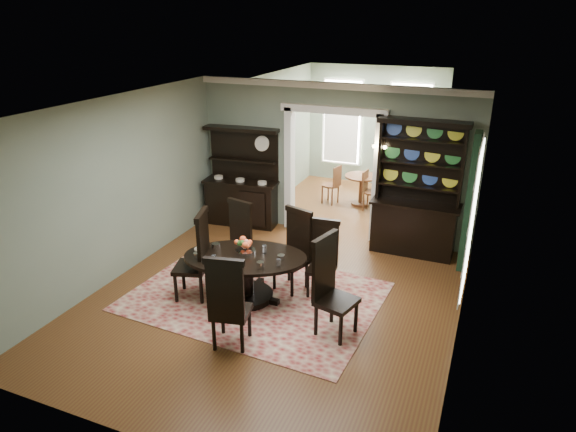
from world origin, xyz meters
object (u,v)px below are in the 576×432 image
at_px(dining_table, 246,269).
at_px(sideboard, 242,191).
at_px(welsh_dresser, 416,206).
at_px(parlor_table, 361,186).

distance_m(dining_table, sideboard, 3.14).
bearing_deg(dining_table, sideboard, 101.19).
bearing_deg(sideboard, welsh_dresser, -6.28).
distance_m(dining_table, welsh_dresser, 3.47).
bearing_deg(parlor_table, sideboard, -134.82).
bearing_deg(parlor_table, welsh_dresser, -53.13).
bearing_deg(welsh_dresser, dining_table, -126.94).
relative_size(sideboard, parlor_table, 2.67).
relative_size(sideboard, welsh_dresser, 0.83).
distance_m(dining_table, parlor_table, 4.84).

